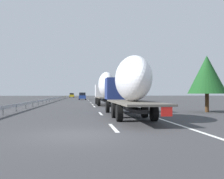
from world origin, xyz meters
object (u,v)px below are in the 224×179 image
at_px(truck_lead, 106,87).
at_px(car_blue_sedan, 82,96).
at_px(car_yellow_coupe, 72,95).
at_px(road_sign, 112,91).
at_px(truck_trailing, 129,84).

xyz_separation_m(truck_lead, car_blue_sedan, (31.30, 3.32, -1.63)).
distance_m(car_yellow_coupe, road_sign, 47.36).
xyz_separation_m(car_yellow_coupe, car_blue_sedan, (-33.53, -4.11, 0.04)).
bearing_deg(truck_lead, truck_trailing, -180.00).
relative_size(truck_lead, road_sign, 3.94).
distance_m(truck_lead, car_blue_sedan, 31.51).
distance_m(truck_trailing, car_yellow_coupe, 83.73).
bearing_deg(car_blue_sedan, truck_trailing, -176.19).
distance_m(car_blue_sedan, road_sign, 14.22).
xyz_separation_m(car_blue_sedan, road_sign, (-12.63, -6.42, 1.17)).
bearing_deg(car_yellow_coupe, truck_lead, -173.47).
bearing_deg(truck_trailing, car_blue_sedan, 3.81).
xyz_separation_m(truck_lead, car_yellow_coupe, (64.82, 7.43, -1.67)).
xyz_separation_m(truck_trailing, car_blue_sedan, (49.87, 3.32, -1.44)).
bearing_deg(truck_trailing, car_yellow_coupe, 5.09).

